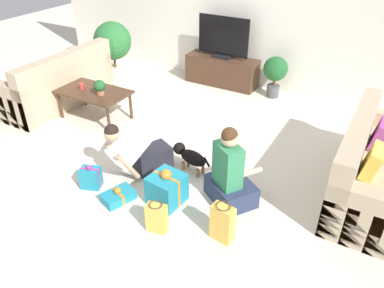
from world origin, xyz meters
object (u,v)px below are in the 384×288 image
at_px(potted_plant_back_right, 275,72).
at_px(gift_box_a, 91,177).
at_px(gift_bag_a, 223,223).
at_px(gift_box_c, 167,188).
at_px(gift_bag_b, 157,218).
at_px(potted_plant_corner_left, 113,42).
at_px(person_kneeling, 138,150).
at_px(dog, 190,156).
at_px(sofa_right, 377,172).
at_px(coffee_table, 94,94).
at_px(mug, 82,86).
at_px(tv_console, 222,71).
at_px(gift_box_b, 118,196).
at_px(sofa_left, 56,85).
at_px(tabletop_plant, 100,87).
at_px(tv, 223,39).
at_px(person_sitting, 230,176).

distance_m(potted_plant_back_right, gift_box_a, 3.55).
xyz_separation_m(gift_box_a, gift_bag_a, (1.66, 0.02, 0.08)).
distance_m(gift_box_c, gift_bag_b, 0.44).
bearing_deg(potted_plant_corner_left, person_kneeling, -45.43).
xyz_separation_m(potted_plant_corner_left, dog, (2.68, -1.85, -0.49)).
height_order(sofa_right, coffee_table, sofa_right).
bearing_deg(gift_box_c, gift_bag_b, -69.74).
height_order(person_kneeling, mug, person_kneeling).
bearing_deg(tv_console, gift_box_b, -82.74).
xyz_separation_m(coffee_table, dog, (1.91, -0.46, -0.20)).
bearing_deg(sofa_left, person_kneeling, 68.30).
xyz_separation_m(gift_box_c, tabletop_plant, (-1.81, 1.05, 0.40)).
xyz_separation_m(potted_plant_back_right, gift_bag_b, (0.07, -3.60, -0.29)).
xyz_separation_m(coffee_table, tv, (1.08, 2.14, 0.42)).
bearing_deg(gift_bag_a, gift_box_c, 165.29).
bearing_deg(gift_bag_a, potted_plant_corner_left, 142.67).
bearing_deg(tabletop_plant, coffee_table, 166.25).
height_order(gift_box_c, gift_bag_b, gift_box_c).
bearing_deg(mug, person_kneeling, -26.31).
bearing_deg(tv, person_kneeling, -83.47).
distance_m(sofa_right, dog, 2.10).
xyz_separation_m(gift_box_a, gift_bag_b, (1.05, -0.20, 0.03)).
relative_size(gift_box_a, tabletop_plant, 1.34).
bearing_deg(gift_bag_a, tv, 116.06).
bearing_deg(person_sitting, sofa_left, 20.88).
distance_m(sofa_left, mug, 0.76).
bearing_deg(tabletop_plant, gift_box_a, -54.20).
xyz_separation_m(person_sitting, gift_box_a, (-1.48, -0.57, -0.20)).
height_order(sofa_left, gift_bag_b, sofa_left).
bearing_deg(mug, tabletop_plant, -2.37).
distance_m(gift_box_b, gift_bag_b, 0.65).
distance_m(person_sitting, mug, 2.85).
bearing_deg(tv_console, tv, 180.00).
xyz_separation_m(dog, gift_box_b, (-0.39, -0.89, -0.14)).
bearing_deg(gift_bag_a, mug, 156.75).
height_order(tv_console, potted_plant_back_right, potted_plant_back_right).
bearing_deg(dog, gift_box_c, 17.82).
distance_m(sofa_right, potted_plant_corner_left, 4.87).
bearing_deg(gift_box_b, tabletop_plant, 135.71).
distance_m(sofa_right, person_sitting, 1.61).
bearing_deg(gift_bag_b, potted_plant_corner_left, 135.10).
distance_m(sofa_left, gift_bag_a, 3.93).
bearing_deg(person_kneeling, person_sitting, 29.49).
bearing_deg(gift_bag_b, tabletop_plant, 143.27).
height_order(person_kneeling, gift_box_c, person_kneeling).
bearing_deg(sofa_left, gift_box_c, 67.59).
height_order(person_sitting, gift_box_c, person_sitting).
bearing_deg(sofa_right, gift_box_b, 121.61).
relative_size(sofa_right, tabletop_plant, 8.40).
relative_size(coffee_table, gift_bag_a, 2.56).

